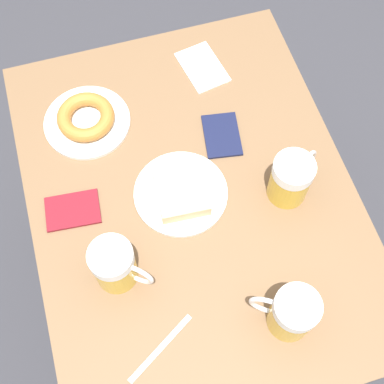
{
  "coord_description": "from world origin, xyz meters",
  "views": [
    {
      "loc": [
        0.16,
        0.52,
        1.87
      ],
      "look_at": [
        0.0,
        0.0,
        0.75
      ],
      "focal_mm": 50.0,
      "sensor_mm": 36.0,
      "label": 1
    }
  ],
  "objects_px": {
    "beer_mug_left": "(115,265)",
    "passport_near_edge": "(222,135)",
    "plate_with_donut": "(86,119)",
    "beer_mug_center": "(291,178)",
    "plate_with_cake": "(181,191)",
    "passport_far_edge": "(73,210)",
    "napkin_folded": "(202,67)",
    "fork": "(160,348)",
    "beer_mug_right": "(292,313)"
  },
  "relations": [
    {
      "from": "plate_with_donut",
      "to": "napkin_folded",
      "type": "distance_m",
      "value": 0.34
    },
    {
      "from": "plate_with_cake",
      "to": "plate_with_donut",
      "type": "relative_size",
      "value": 1.02
    },
    {
      "from": "beer_mug_left",
      "to": "passport_far_edge",
      "type": "height_order",
      "value": "beer_mug_left"
    },
    {
      "from": "napkin_folded",
      "to": "passport_near_edge",
      "type": "relative_size",
      "value": 1.18
    },
    {
      "from": "beer_mug_center",
      "to": "passport_far_edge",
      "type": "relative_size",
      "value": 0.97
    },
    {
      "from": "beer_mug_left",
      "to": "passport_near_edge",
      "type": "distance_m",
      "value": 0.44
    },
    {
      "from": "plate_with_cake",
      "to": "fork",
      "type": "xyz_separation_m",
      "value": [
        0.14,
        0.33,
        -0.02
      ]
    },
    {
      "from": "napkin_folded",
      "to": "passport_near_edge",
      "type": "bearing_deg",
      "value": 85.8
    },
    {
      "from": "plate_with_cake",
      "to": "beer_mug_right",
      "type": "bearing_deg",
      "value": 110.98
    },
    {
      "from": "plate_with_cake",
      "to": "beer_mug_right",
      "type": "height_order",
      "value": "beer_mug_right"
    },
    {
      "from": "beer_mug_right",
      "to": "napkin_folded",
      "type": "relative_size",
      "value": 0.79
    },
    {
      "from": "napkin_folded",
      "to": "passport_far_edge",
      "type": "xyz_separation_m",
      "value": [
        0.41,
        0.32,
        0.0
      ]
    },
    {
      "from": "passport_near_edge",
      "to": "plate_with_cake",
      "type": "bearing_deg",
      "value": 41.56
    },
    {
      "from": "beer_mug_right",
      "to": "fork",
      "type": "relative_size",
      "value": 0.8
    },
    {
      "from": "plate_with_cake",
      "to": "passport_near_edge",
      "type": "relative_size",
      "value": 1.61
    },
    {
      "from": "napkin_folded",
      "to": "fork",
      "type": "relative_size",
      "value": 1.01
    },
    {
      "from": "beer_mug_left",
      "to": "beer_mug_center",
      "type": "height_order",
      "value": "same"
    },
    {
      "from": "plate_with_donut",
      "to": "fork",
      "type": "bearing_deg",
      "value": 93.2
    },
    {
      "from": "beer_mug_right",
      "to": "passport_near_edge",
      "type": "relative_size",
      "value": 0.93
    },
    {
      "from": "fork",
      "to": "beer_mug_center",
      "type": "bearing_deg",
      "value": -145.07
    },
    {
      "from": "beer_mug_left",
      "to": "passport_near_edge",
      "type": "bearing_deg",
      "value": -139.85
    },
    {
      "from": "napkin_folded",
      "to": "passport_far_edge",
      "type": "relative_size",
      "value": 1.22
    },
    {
      "from": "beer_mug_right",
      "to": "passport_far_edge",
      "type": "distance_m",
      "value": 0.55
    },
    {
      "from": "passport_near_edge",
      "to": "beer_mug_center",
      "type": "bearing_deg",
      "value": 117.97
    },
    {
      "from": "plate_with_donut",
      "to": "beer_mug_center",
      "type": "distance_m",
      "value": 0.53
    },
    {
      "from": "plate_with_donut",
      "to": "passport_near_edge",
      "type": "relative_size",
      "value": 1.58
    },
    {
      "from": "plate_with_cake",
      "to": "beer_mug_left",
      "type": "relative_size",
      "value": 1.73
    },
    {
      "from": "beer_mug_center",
      "to": "passport_far_edge",
      "type": "bearing_deg",
      "value": -10.64
    },
    {
      "from": "passport_far_edge",
      "to": "beer_mug_left",
      "type": "bearing_deg",
      "value": 110.67
    },
    {
      "from": "passport_far_edge",
      "to": "plate_with_donut",
      "type": "bearing_deg",
      "value": -109.65
    },
    {
      "from": "beer_mug_center",
      "to": "napkin_folded",
      "type": "xyz_separation_m",
      "value": [
        0.09,
        -0.41,
        -0.06
      ]
    },
    {
      "from": "napkin_folded",
      "to": "beer_mug_center",
      "type": "bearing_deg",
      "value": 101.73
    },
    {
      "from": "plate_with_cake",
      "to": "napkin_folded",
      "type": "relative_size",
      "value": 1.37
    },
    {
      "from": "beer_mug_left",
      "to": "beer_mug_right",
      "type": "relative_size",
      "value": 1.0
    },
    {
      "from": "napkin_folded",
      "to": "passport_far_edge",
      "type": "bearing_deg",
      "value": 37.4
    },
    {
      "from": "fork",
      "to": "napkin_folded",
      "type": "bearing_deg",
      "value": -113.76
    },
    {
      "from": "plate_with_cake",
      "to": "beer_mug_left",
      "type": "bearing_deg",
      "value": 39.02
    },
    {
      "from": "fork",
      "to": "passport_near_edge",
      "type": "height_order",
      "value": "passport_near_edge"
    },
    {
      "from": "napkin_folded",
      "to": "passport_far_edge",
      "type": "distance_m",
      "value": 0.52
    },
    {
      "from": "passport_far_edge",
      "to": "napkin_folded",
      "type": "bearing_deg",
      "value": -142.6
    },
    {
      "from": "plate_with_donut",
      "to": "plate_with_cake",
      "type": "bearing_deg",
      "value": 123.45
    },
    {
      "from": "beer_mug_left",
      "to": "napkin_folded",
      "type": "relative_size",
      "value": 0.79
    },
    {
      "from": "beer_mug_left",
      "to": "passport_far_edge",
      "type": "bearing_deg",
      "value": -69.33
    },
    {
      "from": "plate_with_cake",
      "to": "plate_with_donut",
      "type": "distance_m",
      "value": 0.31
    },
    {
      "from": "passport_near_edge",
      "to": "beer_mug_left",
      "type": "bearing_deg",
      "value": 40.15
    },
    {
      "from": "fork",
      "to": "passport_far_edge",
      "type": "xyz_separation_m",
      "value": [
        0.12,
        -0.36,
        0.0
      ]
    },
    {
      "from": "beer_mug_left",
      "to": "fork",
      "type": "distance_m",
      "value": 0.2
    },
    {
      "from": "fork",
      "to": "passport_near_edge",
      "type": "bearing_deg",
      "value": -121.62
    },
    {
      "from": "fork",
      "to": "plate_with_cake",
      "type": "bearing_deg",
      "value": -112.75
    },
    {
      "from": "plate_with_donut",
      "to": "passport_near_edge",
      "type": "xyz_separation_m",
      "value": [
        -0.32,
        0.13,
        -0.02
      ]
    }
  ]
}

